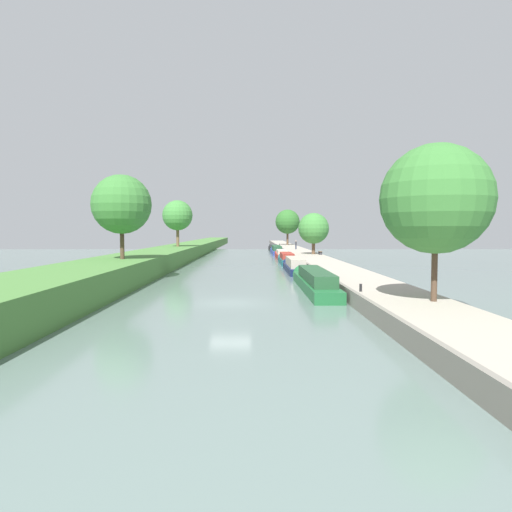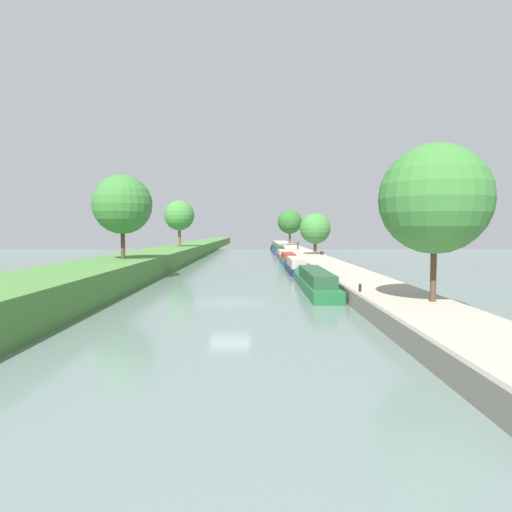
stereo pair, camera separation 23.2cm
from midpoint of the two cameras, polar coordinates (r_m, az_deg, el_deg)
ground_plane at (r=28.07m, az=-3.43°, el=-5.89°), size 160.00×160.00×0.00m
left_grassy_bank at (r=30.34m, az=-23.64°, el=-3.61°), size 6.24×260.00×1.95m
right_towpath at (r=29.10m, az=15.72°, el=-4.80°), size 4.34×260.00×0.88m
stone_quay at (r=28.54m, az=11.27°, el=-4.85°), size 0.25×260.00×0.93m
narrowboat_green at (r=34.60m, az=7.04°, el=-3.09°), size 1.90×15.04×2.10m
narrowboat_navy at (r=49.33m, az=4.68°, el=-1.21°), size 1.84×11.75×2.10m
narrowboat_teal at (r=61.38m, az=3.69°, el=-0.37°), size 1.83×10.43×1.97m
narrowboat_red at (r=73.53m, az=3.12°, el=0.19°), size 1.85×10.17×1.85m
narrowboat_blue at (r=86.31m, az=2.47°, el=0.72°), size 1.83×14.45×2.10m
narrowboat_black at (r=100.59m, az=2.12°, el=1.02°), size 1.87×13.74×1.87m
tree_rightbank_near at (r=24.43m, az=21.37°, el=6.67°), size 5.49×5.49×7.87m
tree_rightbank_midnear at (r=68.56m, az=7.13°, el=3.44°), size 4.60×4.60×6.15m
tree_rightbank_midfar at (r=111.71m, az=3.92°, el=4.31°), size 5.93×5.93×8.64m
tree_leftbank_downstream at (r=71.12m, az=-9.90°, el=5.03°), size 4.63×4.63×7.11m
tree_leftbank_upstream at (r=41.17m, az=-16.65°, el=6.21°), size 5.12×5.12×7.30m
person_walking at (r=85.76m, az=4.94°, el=1.43°), size 0.34×0.34×1.66m
mooring_bollard_near at (r=27.22m, az=12.74°, el=-3.90°), size 0.16×0.16×0.45m
mooring_bollard_far at (r=106.52m, az=2.93°, el=1.44°), size 0.16×0.16×0.45m
park_bench at (r=67.26m, az=7.95°, el=0.47°), size 0.44×1.50×0.47m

